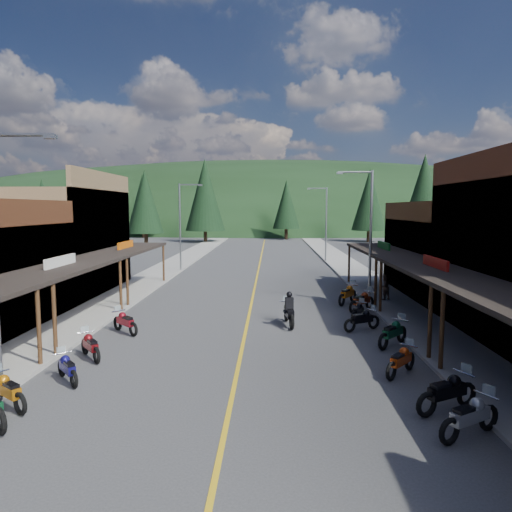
# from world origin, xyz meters

# --- Properties ---
(ground) EXTENTS (220.00, 220.00, 0.00)m
(ground) POSITION_xyz_m (0.00, 0.00, 0.00)
(ground) COLOR #38383A
(ground) RESTS_ON ground
(centerline) EXTENTS (0.15, 90.00, 0.01)m
(centerline) POSITION_xyz_m (0.00, 20.00, 0.01)
(centerline) COLOR gold
(centerline) RESTS_ON ground
(sidewalk_west) EXTENTS (3.40, 94.00, 0.15)m
(sidewalk_west) POSITION_xyz_m (-8.70, 20.00, 0.07)
(sidewalk_west) COLOR gray
(sidewalk_west) RESTS_ON ground
(sidewalk_east) EXTENTS (3.40, 94.00, 0.15)m
(sidewalk_east) POSITION_xyz_m (8.70, 20.00, 0.07)
(sidewalk_east) COLOR gray
(sidewalk_east) RESTS_ON ground
(shop_west_3) EXTENTS (10.90, 10.20, 8.20)m
(shop_west_3) POSITION_xyz_m (-13.78, 11.30, 3.52)
(shop_west_3) COLOR brown
(shop_west_3) RESTS_ON ground
(shop_east_3) EXTENTS (10.90, 10.20, 6.20)m
(shop_east_3) POSITION_xyz_m (13.75, 11.30, 2.53)
(shop_east_3) COLOR #4C2D16
(shop_east_3) RESTS_ON ground
(streetlight_1) EXTENTS (2.16, 0.18, 8.00)m
(streetlight_1) POSITION_xyz_m (-6.95, 22.00, 4.46)
(streetlight_1) COLOR gray
(streetlight_1) RESTS_ON ground
(streetlight_2) EXTENTS (2.16, 0.18, 8.00)m
(streetlight_2) POSITION_xyz_m (6.95, 8.00, 4.46)
(streetlight_2) COLOR gray
(streetlight_2) RESTS_ON ground
(streetlight_3) EXTENTS (2.16, 0.18, 8.00)m
(streetlight_3) POSITION_xyz_m (6.95, 30.00, 4.46)
(streetlight_3) COLOR gray
(streetlight_3) RESTS_ON ground
(ridge_hill) EXTENTS (310.00, 140.00, 60.00)m
(ridge_hill) POSITION_xyz_m (0.00, 135.00, 0.00)
(ridge_hill) COLOR black
(ridge_hill) RESTS_ON ground
(pine_0) EXTENTS (5.04, 5.04, 11.00)m
(pine_0) POSITION_xyz_m (-40.00, 62.00, 6.48)
(pine_0) COLOR black
(pine_0) RESTS_ON ground
(pine_1) EXTENTS (5.88, 5.88, 12.50)m
(pine_1) POSITION_xyz_m (-24.00, 70.00, 7.24)
(pine_1) COLOR black
(pine_1) RESTS_ON ground
(pine_2) EXTENTS (6.72, 6.72, 14.00)m
(pine_2) POSITION_xyz_m (-10.00, 58.00, 7.99)
(pine_2) COLOR black
(pine_2) RESTS_ON ground
(pine_3) EXTENTS (5.04, 5.04, 11.00)m
(pine_3) POSITION_xyz_m (4.00, 66.00, 6.48)
(pine_3) COLOR black
(pine_3) RESTS_ON ground
(pine_4) EXTENTS (5.88, 5.88, 12.50)m
(pine_4) POSITION_xyz_m (18.00, 60.00, 7.24)
(pine_4) COLOR black
(pine_4) RESTS_ON ground
(pine_5) EXTENTS (6.72, 6.72, 14.00)m
(pine_5) POSITION_xyz_m (34.00, 72.00, 7.99)
(pine_5) COLOR black
(pine_5) RESTS_ON ground
(pine_7) EXTENTS (5.88, 5.88, 12.50)m
(pine_7) POSITION_xyz_m (-32.00, 76.00, 7.24)
(pine_7) COLOR black
(pine_7) RESTS_ON ground
(pine_8) EXTENTS (4.48, 4.48, 10.00)m
(pine_8) POSITION_xyz_m (-22.00, 40.00, 5.98)
(pine_8) COLOR black
(pine_8) RESTS_ON ground
(pine_9) EXTENTS (4.93, 4.93, 10.80)m
(pine_9) POSITION_xyz_m (24.00, 45.00, 6.38)
(pine_9) COLOR black
(pine_9) RESTS_ON ground
(pine_10) EXTENTS (5.38, 5.38, 11.60)m
(pine_10) POSITION_xyz_m (-18.00, 50.00, 6.78)
(pine_10) COLOR black
(pine_10) RESTS_ON ground
(pine_11) EXTENTS (5.82, 5.82, 12.40)m
(pine_11) POSITION_xyz_m (20.00, 38.00, 7.19)
(pine_11) COLOR black
(pine_11) RESTS_ON ground
(bike_west_5) EXTENTS (2.05, 1.73, 1.16)m
(bike_west_5) POSITION_xyz_m (-6.42, -6.78, 0.58)
(bike_west_5) COLOR #BA690D
(bike_west_5) RESTS_ON ground
(bike_west_6) EXTENTS (1.68, 1.81, 1.06)m
(bike_west_6) POSITION_xyz_m (-5.59, -4.75, 0.53)
(bike_west_6) COLOR navy
(bike_west_6) RESTS_ON ground
(bike_west_7) EXTENTS (1.76, 1.96, 1.13)m
(bike_west_7) POSITION_xyz_m (-5.75, -2.38, 0.57)
(bike_west_7) COLOR #620D11
(bike_west_7) RESTS_ON ground
(bike_west_8) EXTENTS (1.96, 1.92, 1.18)m
(bike_west_8) POSITION_xyz_m (-5.57, 1.25, 0.59)
(bike_west_8) COLOR maroon
(bike_west_8) RESTS_ON ground
(bike_east_4) EXTENTS (2.20, 1.70, 1.22)m
(bike_east_4) POSITION_xyz_m (6.23, -8.06, 0.61)
(bike_east_4) COLOR gray
(bike_east_4) RESTS_ON ground
(bike_east_5) EXTENTS (2.32, 1.70, 1.27)m
(bike_east_5) POSITION_xyz_m (6.22, -6.58, 0.64)
(bike_east_5) COLOR black
(bike_east_5) RESTS_ON ground
(bike_east_6) EXTENTS (1.82, 1.95, 1.14)m
(bike_east_6) POSITION_xyz_m (5.72, -3.71, 0.57)
(bike_east_6) COLOR #C23D0D
(bike_east_6) RESTS_ON ground
(bike_east_7) EXTENTS (2.03, 2.11, 1.26)m
(bike_east_7) POSITION_xyz_m (6.33, -0.34, 0.63)
(bike_east_7) COLOR #0C3D24
(bike_east_7) RESTS_ON ground
(bike_east_8) EXTENTS (2.11, 1.58, 1.16)m
(bike_east_8) POSITION_xyz_m (5.51, 2.07, 0.58)
(bike_east_8) COLOR black
(bike_east_8) RESTS_ON ground
(bike_east_9) EXTENTS (1.43, 1.92, 1.06)m
(bike_east_9) POSITION_xyz_m (5.69, 4.06, 0.53)
(bike_east_9) COLOR black
(bike_east_9) RESTS_ON ground
(bike_east_10) EXTENTS (2.13, 2.17, 1.30)m
(bike_east_10) POSITION_xyz_m (6.30, 6.13, 0.65)
(bike_east_10) COLOR maroon
(bike_east_10) RESTS_ON ground
(bike_east_11) EXTENTS (1.92, 2.39, 1.34)m
(bike_east_11) POSITION_xyz_m (5.84, 8.14, 0.67)
(bike_east_11) COLOR #C3610D
(bike_east_11) RESTS_ON ground
(rider_on_bike) EXTENTS (1.06, 2.41, 1.77)m
(rider_on_bike) POSITION_xyz_m (2.09, 2.89, 0.71)
(rider_on_bike) COLOR black
(rider_on_bike) RESTS_ON ground
(pedestrian_east_b) EXTENTS (0.88, 0.76, 1.57)m
(pedestrian_east_b) POSITION_xyz_m (8.20, 8.83, 0.94)
(pedestrian_east_b) COLOR #4F3D32
(pedestrian_east_b) RESTS_ON sidewalk_east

